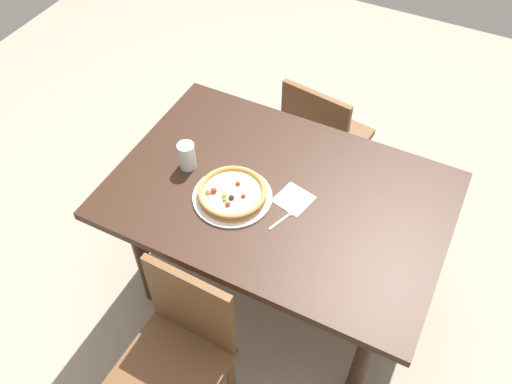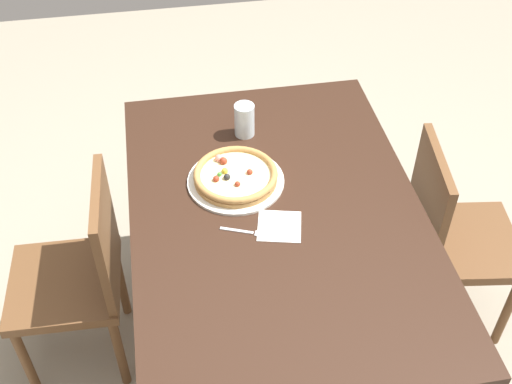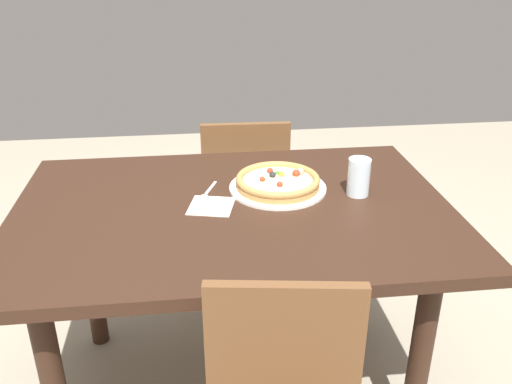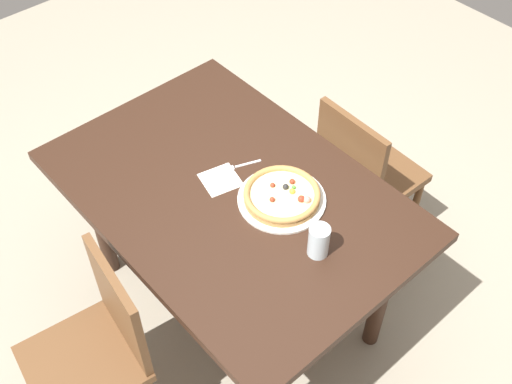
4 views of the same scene
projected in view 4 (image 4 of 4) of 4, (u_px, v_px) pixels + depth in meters
The scene contains 9 objects.
ground_plane at pixel (236, 301), 3.00m from camera, with size 6.00×6.00×0.00m, color #9E937F.
dining_table at pixel (231, 208), 2.50m from camera, with size 1.43×0.97×0.78m.
chair_near at pixel (363, 174), 2.91m from camera, with size 0.41×0.41×0.87m.
chair_far at pixel (97, 348), 2.31m from camera, with size 0.45×0.45×0.87m.
plate at pixel (282, 199), 2.39m from camera, with size 0.34×0.34×0.01m, color silver.
pizza at pixel (282, 195), 2.38m from camera, with size 0.29×0.29×0.05m.
fork at pixel (238, 166), 2.52m from camera, with size 0.07×0.16×0.00m.
drinking_glass at pixel (319, 241), 2.18m from camera, with size 0.08×0.08×0.13m, color silver.
napkin at pixel (220, 180), 2.47m from camera, with size 0.14×0.14×0.00m, color white.
Camera 4 is at (-1.29, 1.01, 2.57)m, focal length 44.22 mm.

